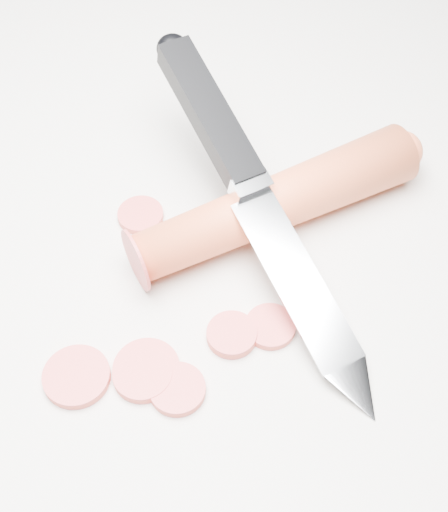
% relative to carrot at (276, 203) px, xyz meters
% --- Properties ---
extents(ground, '(2.40, 2.40, 0.00)m').
position_rel_carrot_xyz_m(ground, '(-0.04, -0.05, -0.02)').
color(ground, beige).
rests_on(ground, ground).
extents(carrot, '(0.17, 0.17, 0.04)m').
position_rel_carrot_xyz_m(carrot, '(0.00, 0.00, 0.00)').
color(carrot, '#DF5026').
rests_on(carrot, ground).
extents(carrot_slice_0, '(0.04, 0.04, 0.01)m').
position_rel_carrot_xyz_m(carrot_slice_0, '(-0.04, -0.14, -0.02)').
color(carrot_slice_0, '#CB3B3A').
rests_on(carrot_slice_0, ground).
extents(carrot_slice_1, '(0.04, 0.04, 0.01)m').
position_rel_carrot_xyz_m(carrot_slice_1, '(-0.08, -0.15, -0.02)').
color(carrot_slice_1, '#CB3B3A').
rests_on(carrot_slice_1, ground).
extents(carrot_slice_2, '(0.04, 0.04, 0.01)m').
position_rel_carrot_xyz_m(carrot_slice_2, '(-0.04, -0.13, -0.02)').
color(carrot_slice_2, '#CB3B3A').
rests_on(carrot_slice_2, ground).
extents(carrot_slice_3, '(0.03, 0.03, 0.01)m').
position_rel_carrot_xyz_m(carrot_slice_3, '(0.02, -0.08, -0.02)').
color(carrot_slice_3, '#CB3B3A').
rests_on(carrot_slice_3, ground).
extents(carrot_slice_4, '(0.03, 0.03, 0.01)m').
position_rel_carrot_xyz_m(carrot_slice_4, '(-0.00, -0.09, -0.02)').
color(carrot_slice_4, '#CB3B3A').
rests_on(carrot_slice_4, ground).
extents(carrot_slice_5, '(0.03, 0.03, 0.01)m').
position_rel_carrot_xyz_m(carrot_slice_5, '(-0.09, -0.02, -0.02)').
color(carrot_slice_5, '#CB3B3A').
rests_on(carrot_slice_5, ground).
extents(carrot_slice_6, '(0.03, 0.03, 0.01)m').
position_rel_carrot_xyz_m(carrot_slice_6, '(-0.02, -0.14, -0.02)').
color(carrot_slice_6, '#CB3B3A').
rests_on(carrot_slice_6, ground).
extents(kitchen_knife, '(0.22, 0.22, 0.08)m').
position_rel_carrot_xyz_m(kitchen_knife, '(-0.00, -0.02, 0.02)').
color(kitchen_knife, silver).
rests_on(kitchen_knife, ground).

